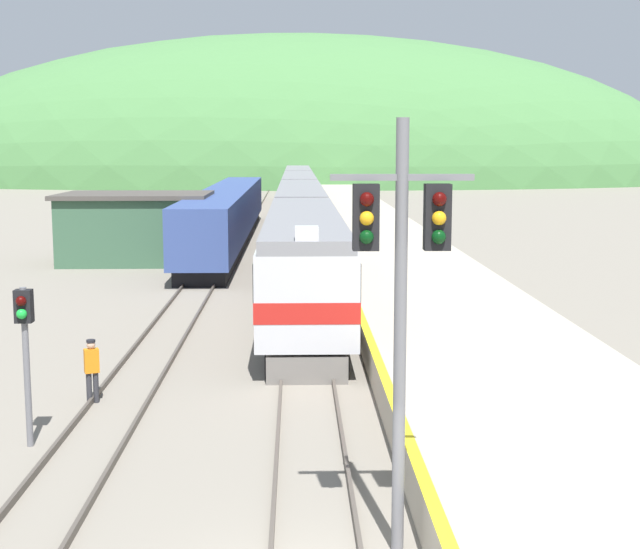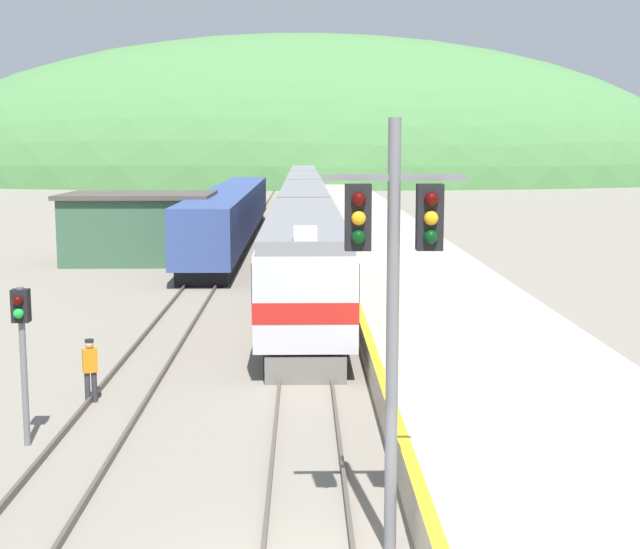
{
  "view_description": "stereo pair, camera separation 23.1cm",
  "coord_description": "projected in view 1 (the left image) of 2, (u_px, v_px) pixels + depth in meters",
  "views": [
    {
      "loc": [
        -0.3,
        -12.0,
        6.51
      ],
      "look_at": [
        0.48,
        16.59,
        2.33
      ],
      "focal_mm": 50.0,
      "sensor_mm": 36.0,
      "label": 1
    },
    {
      "loc": [
        -0.07,
        -12.01,
        6.51
      ],
      "look_at": [
        0.48,
        16.59,
        2.33
      ],
      "focal_mm": 50.0,
      "sensor_mm": 36.0,
      "label": 2
    }
  ],
  "objects": [
    {
      "name": "track_siding",
      "position": [
        247.0,
        215.0,
        81.92
      ],
      "size": [
        1.52,
        180.0,
        0.16
      ],
      "color": "#4C443D",
      "rests_on": "ground"
    },
    {
      "name": "platform",
      "position": [
        373.0,
        232.0,
        62.35
      ],
      "size": [
        6.77,
        140.0,
        0.91
      ],
      "color": "#B2A893",
      "rests_on": "ground"
    },
    {
      "name": "carriage_second",
      "position": [
        300.0,
        215.0,
        55.35
      ],
      "size": [
        2.92,
        21.94,
        3.94
      ],
      "color": "black",
      "rests_on": "ground"
    },
    {
      "name": "carriage_fourth",
      "position": [
        298.0,
        184.0,
        100.49
      ],
      "size": [
        2.92,
        21.94,
        3.94
      ],
      "color": "black",
      "rests_on": "ground"
    },
    {
      "name": "signal_mast_main",
      "position": [
        401.0,
        275.0,
        13.75
      ],
      "size": [
        2.2,
        0.42,
        6.92
      ],
      "color": "slate",
      "rests_on": "ground"
    },
    {
      "name": "carriage_third",
      "position": [
        299.0,
        195.0,
        77.92
      ],
      "size": [
        2.92,
        21.94,
        3.94
      ],
      "color": "black",
      "rests_on": "ground"
    },
    {
      "name": "siding_train",
      "position": [
        229.0,
        215.0,
        59.33
      ],
      "size": [
        2.9,
        39.47,
        3.67
      ],
      "color": "black",
      "rests_on": "ground"
    },
    {
      "name": "track_main",
      "position": [
        299.0,
        215.0,
        82.05
      ],
      "size": [
        1.52,
        180.0,
        0.16
      ],
      "color": "#4C443D",
      "rests_on": "ground"
    },
    {
      "name": "distant_hills",
      "position": [
        297.0,
        182.0,
        158.01
      ],
      "size": [
        143.31,
        64.49,
        50.97
      ],
      "color": "#477A42",
      "rests_on": "ground"
    },
    {
      "name": "track_worker",
      "position": [
        92.0,
        367.0,
        22.52
      ],
      "size": [
        0.41,
        0.33,
        1.64
      ],
      "color": "#2D2D33",
      "rests_on": "ground"
    },
    {
      "name": "station_shed",
      "position": [
        136.0,
        227.0,
        49.54
      ],
      "size": [
        8.23,
        6.11,
        3.85
      ],
      "color": "#385B42",
      "rests_on": "ground"
    },
    {
      "name": "signal_post_siding",
      "position": [
        25.0,
        333.0,
        19.02
      ],
      "size": [
        0.36,
        0.42,
        3.51
      ],
      "color": "slate",
      "rests_on": "ground"
    },
    {
      "name": "express_train_lead_car",
      "position": [
        304.0,
        261.0,
        33.59
      ],
      "size": [
        2.93,
        19.85,
        4.3
      ],
      "color": "black",
      "rests_on": "ground"
    }
  ]
}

